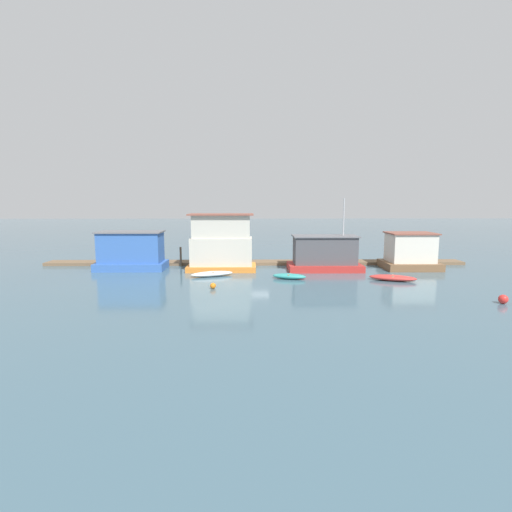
{
  "coord_description": "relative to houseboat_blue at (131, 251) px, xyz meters",
  "views": [
    {
      "loc": [
        -0.52,
        -37.43,
        6.6
      ],
      "look_at": [
        0.0,
        -1.0,
        1.4
      ],
      "focal_mm": 28.0,
      "sensor_mm": 36.0,
      "label": 1
    }
  ],
  "objects": [
    {
      "name": "mooring_post_far_right",
      "position": [
        6.92,
        1.67,
        -1.09
      ],
      "size": [
        0.28,
        0.28,
        1.23
      ],
      "primitive_type": "cylinder",
      "color": "brown",
      "rests_on": "ground_plane"
    },
    {
      "name": "buoy_orange",
      "position": [
        8.47,
        -8.43,
        -1.49
      ],
      "size": [
        0.44,
        0.44,
        0.44
      ],
      "primitive_type": "sphere",
      "color": "orange",
      "rests_on": "ground_plane"
    },
    {
      "name": "houseboat_orange",
      "position": [
        8.57,
        -0.55,
        0.71
      ],
      "size": [
        6.36,
        3.33,
        5.27
      ],
      "color": "orange",
      "rests_on": "ground_plane"
    },
    {
      "name": "dock_walkway",
      "position": [
        11.78,
        2.97,
        -1.56
      ],
      "size": [
        42.4,
        2.1,
        0.3
      ],
      "primitive_type": "cube",
      "color": "brown",
      "rests_on": "ground_plane"
    },
    {
      "name": "dinghy_red",
      "position": [
        22.89,
        -5.69,
        -1.47
      ],
      "size": [
        3.9,
        2.38,
        0.48
      ],
      "color": "red",
      "rests_on": "ground_plane"
    },
    {
      "name": "dinghy_white",
      "position": [
        7.95,
        -3.62,
        -1.49
      ],
      "size": [
        3.83,
        2.26,
        0.44
      ],
      "color": "white",
      "rests_on": "ground_plane"
    },
    {
      "name": "dinghy_teal",
      "position": [
        14.51,
        -4.82,
        -1.48
      ],
      "size": [
        2.98,
        1.76,
        0.45
      ],
      "color": "teal",
      "rests_on": "ground_plane"
    },
    {
      "name": "mooring_post_far_left",
      "position": [
        4.36,
        1.67,
        -0.75
      ],
      "size": [
        0.2,
        0.2,
        1.92
      ],
      "primitive_type": "cylinder",
      "color": "brown",
      "rests_on": "ground_plane"
    },
    {
      "name": "houseboat_red",
      "position": [
        18.21,
        -0.65,
        -0.22
      ],
      "size": [
        6.78,
        3.59,
        6.68
      ],
      "color": "red",
      "rests_on": "ground_plane"
    },
    {
      "name": "houseboat_blue",
      "position": [
        0.0,
        0.0,
        0.0
      ],
      "size": [
        6.39,
        3.4,
        3.61
      ],
      "color": "#3866B7",
      "rests_on": "ground_plane"
    },
    {
      "name": "ground_plane",
      "position": [
        11.78,
        -0.06,
        -1.71
      ],
      "size": [
        200.0,
        200.0,
        0.0
      ],
      "primitive_type": "plane",
      "color": "#426070"
    },
    {
      "name": "mooring_post_near_right",
      "position": [
        19.31,
        1.67,
        -0.77
      ],
      "size": [
        0.22,
        0.22,
        1.87
      ],
      "primitive_type": "cylinder",
      "color": "brown",
      "rests_on": "ground_plane"
    },
    {
      "name": "houseboat_brown",
      "position": [
        26.5,
        -0.01,
        -0.13
      ],
      "size": [
        5.05,
        4.0,
        3.46
      ],
      "color": "brown",
      "rests_on": "ground_plane"
    },
    {
      "name": "buoy_red",
      "position": [
        27.36,
        -13.0,
        -1.41
      ],
      "size": [
        0.59,
        0.59,
        0.59
      ],
      "primitive_type": "sphere",
      "color": "red",
      "rests_on": "ground_plane"
    }
  ]
}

